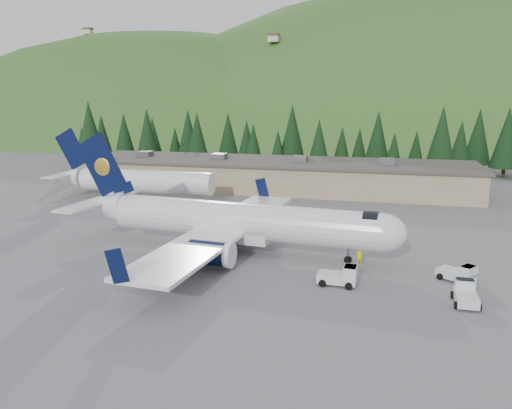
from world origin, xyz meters
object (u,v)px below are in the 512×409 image
object	(u,v)px
baggage_tug_b	(459,274)
baggage_tug_c	(466,294)
terminal_building	(272,174)
airliner	(233,221)
baggage_tug_a	(341,276)
ramp_worker	(359,256)
second_airliner	(130,180)

from	to	relation	value
baggage_tug_b	baggage_tug_c	bearing A→B (deg)	-54.08
terminal_building	airliner	bearing A→B (deg)	-84.10
airliner	baggage_tug_a	bearing A→B (deg)	-25.49
airliner	baggage_tug_b	size ratio (longest dim) A/B	10.66
ramp_worker	baggage_tug_c	bearing A→B (deg)	127.82
airliner	ramp_worker	world-z (taller)	airliner
second_airliner	baggage_tug_c	xyz separation A→B (m)	(46.12, -30.56, -2.54)
airliner	baggage_tug_b	world-z (taller)	airliner
baggage_tug_a	baggage_tug_c	distance (m)	10.26
second_airliner	baggage_tug_a	size ratio (longest dim) A/B	7.82
baggage_tug_a	baggage_tug_c	bearing A→B (deg)	-5.53
airliner	ramp_worker	size ratio (longest dim) A/B	21.58
airliner	ramp_worker	xyz separation A→B (m)	(13.49, -1.19, -2.46)
baggage_tug_c	ramp_worker	xyz separation A→B (m)	(-8.80, 7.46, 0.09)
baggage_tug_c	terminal_building	distance (m)	53.46
ramp_worker	baggage_tug_b	bearing A→B (deg)	152.01
second_airliner	terminal_building	size ratio (longest dim) A/B	0.39
baggage_tug_a	baggage_tug_c	xyz separation A→B (m)	(10.15, -1.51, -0.04)
baggage_tug_a	ramp_worker	world-z (taller)	baggage_tug_a
ramp_worker	terminal_building	bearing A→B (deg)	-77.89
baggage_tug_a	terminal_building	distance (m)	47.86
terminal_building	ramp_worker	size ratio (longest dim) A/B	40.66
airliner	baggage_tug_a	size ratio (longest dim) A/B	10.72
baggage_tug_c	second_airliner	bearing A→B (deg)	56.60
airliner	second_airliner	bearing A→B (deg)	142.39
baggage_tug_c	terminal_building	xyz separation A→B (m)	(-26.21, 46.56, 1.84)
baggage_tug_c	ramp_worker	size ratio (longest dim) A/B	1.88
airliner	terminal_building	distance (m)	38.11
baggage_tug_a	baggage_tug_b	size ratio (longest dim) A/B	0.99
second_airliner	ramp_worker	xyz separation A→B (m)	(37.32, -23.09, -2.45)
baggage_tug_a	ramp_worker	xyz separation A→B (m)	(1.35, 5.95, 0.05)
baggage_tug_a	baggage_tug_b	xyz separation A→B (m)	(10.34, 3.36, -0.05)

